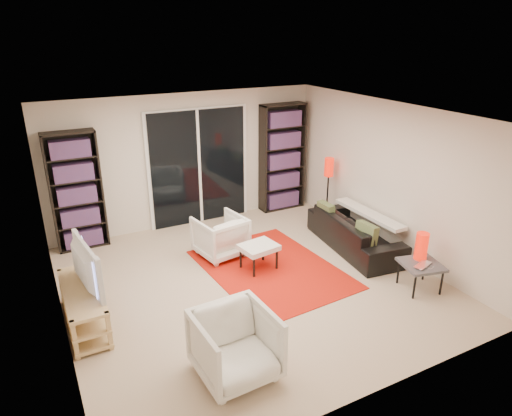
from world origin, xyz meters
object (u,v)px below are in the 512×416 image
Objects in this scene: sofa at (355,232)px; bookshelf_left at (76,192)px; armchair_back at (220,236)px; side_table at (421,266)px; ottoman at (259,248)px; tv_stand at (84,306)px; armchair_front at (236,346)px; floor_lamp at (329,175)px; bookshelf_right at (282,158)px.

bookshelf_left is at bearing 68.61° from sofa.
armchair_back is 1.17× the size of side_table.
ottoman is at bearing 138.00° from side_table.
armchair_front is at bearing -52.39° from tv_stand.
floor_lamp is (4.23, -1.02, -0.05)m from bookshelf_left.
floor_lamp is at bearing 178.73° from armchair_back.
ottoman is 2.31m from floor_lamp.
bookshelf_right is 3.66m from side_table.
armchair_front is 1.38× the size of ottoman.
bookshelf_right is 1.69× the size of floor_lamp.
tv_stand is 4.30m from sofa.
bookshelf_left is 4.35m from floor_lamp.
bookshelf_left is 4.11m from armchair_front.
tv_stand is at bearing -174.36° from ottoman.
ottoman is (-1.61, -2.04, -0.71)m from bookshelf_right.
sofa is (3.99, -2.14, -0.69)m from bookshelf_left.
floor_lamp is (2.32, 0.33, 0.60)m from armchair_back.
ottoman is (1.28, 1.91, -0.02)m from armchair_front.
armchair_back reaches higher than ottoman.
side_table is at bearing 123.01° from armchair_back.
side_table is 0.51× the size of floor_lamp.
bookshelf_right is 4.82m from tv_stand.
bookshelf_right is at bearing 51.23° from armchair_front.
armchair_front is (0.96, -3.95, -0.61)m from bookshelf_left.
floor_lamp reaches higher than sofa.
sofa is 1.32m from floor_lamp.
side_table is (3.00, 0.36, -0.01)m from armchair_front.
armchair_back is (1.91, -1.35, -0.64)m from bookshelf_left.
bookshelf_right reaches higher than ottoman.
tv_stand is 2.42m from armchair_back.
bookshelf_left is 1.00× the size of sofa.
sofa is at bearing 2.01° from tv_stand.
tv_stand reaches higher than ottoman.
armchair_back reaches higher than tv_stand.
armchair_back is 0.90× the size of armchair_front.
bookshelf_left is 2.43m from armchair_back.
ottoman is (2.24, -2.04, -0.63)m from bookshelf_left.
bookshelf_right reaches higher than sofa.
sofa is 3.31× the size of ottoman.
bookshelf_right reaches higher than tv_stand.
side_table is at bearing -42.00° from ottoman.
armchair_back is at bearing -145.13° from bookshelf_right.
sofa is 2.22m from armchair_back.
bookshelf_left is 1.47× the size of tv_stand.
bookshelf_right is 4.94m from armchair_front.
ottoman is at bearing 53.52° from armchair_front.
bookshelf_right is at bearing -0.00° from bookshelf_left.
ottoman is 0.47× the size of floor_lamp.
bookshelf_left is at bearing 137.81° from side_table.
floor_lamp is (3.27, 2.93, 0.56)m from armchair_front.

